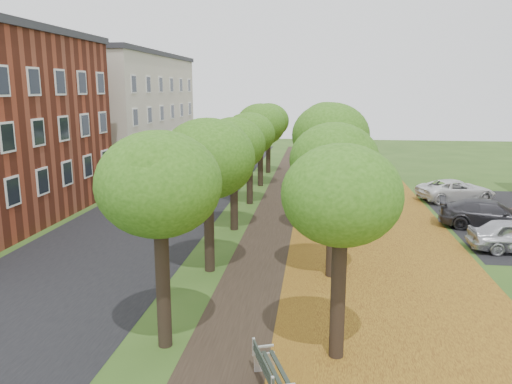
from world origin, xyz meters
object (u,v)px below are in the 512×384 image
(car_grey, at_px, (491,215))
(car_white, at_px, (456,190))
(bench, at_px, (271,373))
(car_red, at_px, (487,214))

(car_grey, relative_size, car_white, 1.03)
(bench, height_order, car_white, car_white)
(car_white, bearing_deg, car_grey, 161.97)
(bench, xyz_separation_m, car_red, (10.01, 16.11, 0.17))
(car_red, relative_size, car_grey, 0.77)
(car_red, bearing_deg, car_grey, -179.80)
(bench, bearing_deg, car_grey, -53.46)
(car_grey, bearing_deg, bench, 159.68)
(car_grey, distance_m, car_white, 6.64)
(bench, distance_m, car_grey, 18.55)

